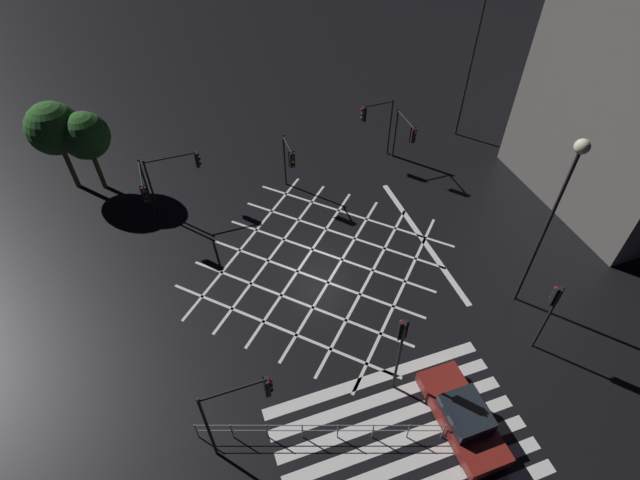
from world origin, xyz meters
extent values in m
plane|color=black|center=(0.00, 0.00, 0.00)|extent=(200.00, 200.00, 0.00)
cube|color=silver|center=(0.00, -6.75, 0.00)|extent=(9.53, 0.50, 0.01)
cube|color=silver|center=(0.00, -7.65, 0.00)|extent=(9.53, 0.50, 0.01)
cube|color=silver|center=(0.00, -8.55, 0.00)|extent=(9.53, 0.50, 0.01)
cube|color=silver|center=(0.00, -9.45, 0.00)|extent=(9.53, 0.50, 0.01)
cube|color=silver|center=(0.00, -10.35, 0.00)|extent=(9.53, 0.50, 0.01)
cube|color=silver|center=(3.00, -3.00, 0.00)|extent=(8.34, 8.34, 0.01)
cube|color=silver|center=(-3.00, -3.00, 0.00)|extent=(8.34, 8.34, 0.01)
cube|color=silver|center=(1.80, -1.80, 0.00)|extent=(8.34, 8.34, 0.01)
cube|color=silver|center=(-1.80, -1.80, 0.00)|extent=(8.34, 8.34, 0.01)
cube|color=silver|center=(0.60, -0.60, 0.00)|extent=(8.34, 8.34, 0.01)
cube|color=silver|center=(-0.60, -0.60, 0.00)|extent=(8.34, 8.34, 0.01)
cube|color=silver|center=(-0.60, 0.60, 0.00)|extent=(8.34, 8.34, 0.01)
cube|color=silver|center=(0.60, 0.60, 0.00)|extent=(8.34, 8.34, 0.01)
cube|color=silver|center=(-1.80, 1.80, 0.00)|extent=(8.34, 8.34, 0.01)
cube|color=silver|center=(1.80, 1.80, 0.00)|extent=(8.34, 8.34, 0.01)
cube|color=silver|center=(-3.00, 3.00, 0.00)|extent=(8.34, 8.34, 0.01)
cube|color=silver|center=(3.00, 3.00, 0.00)|extent=(8.34, 8.34, 0.01)
cube|color=silver|center=(5.80, 0.00, 0.00)|extent=(0.30, 9.53, 0.01)
cube|color=beige|center=(22.86, 5.03, 2.00)|extent=(1.40, 0.06, 1.80)
cube|color=beige|center=(19.23, 5.03, 2.00)|extent=(1.40, 0.06, 1.80)
cube|color=black|center=(15.60, 5.03, 2.00)|extent=(1.40, 0.06, 1.80)
cube|color=black|center=(19.23, 5.03, 5.33)|extent=(1.40, 0.06, 1.80)
cube|color=beige|center=(15.60, 5.03, 5.33)|extent=(1.40, 0.06, 1.80)
cube|color=beige|center=(19.23, 5.03, 8.66)|extent=(1.40, 0.06, 1.80)
cube|color=beige|center=(15.60, 5.03, 8.66)|extent=(1.40, 0.06, 1.80)
cylinder|color=black|center=(0.59, -7.32, 2.19)|extent=(0.11, 0.11, 4.38)
cube|color=black|center=(0.59, -7.19, 3.88)|extent=(0.28, 0.16, 0.90)
sphere|color=red|center=(0.59, -7.07, 4.18)|extent=(0.18, 0.18, 0.18)
sphere|color=black|center=(0.59, -7.07, 3.88)|extent=(0.18, 0.18, 0.18)
sphere|color=black|center=(0.59, -7.07, 3.58)|extent=(0.18, 0.18, 0.18)
cube|color=black|center=(0.59, -7.28, 3.88)|extent=(0.36, 0.02, 0.98)
cylinder|color=black|center=(7.51, 7.33, 1.72)|extent=(0.11, 0.11, 3.43)
cylinder|color=black|center=(7.51, 6.27, 3.28)|extent=(0.09, 2.11, 0.09)
cube|color=black|center=(7.51, 5.22, 2.83)|extent=(0.28, 0.16, 0.90)
sphere|color=red|center=(7.51, 5.10, 3.13)|extent=(0.18, 0.18, 0.18)
sphere|color=black|center=(7.51, 5.10, 2.83)|extent=(0.18, 0.18, 0.18)
sphere|color=black|center=(7.51, 5.10, 2.53)|extent=(0.18, 0.18, 0.18)
cube|color=black|center=(7.51, 5.31, 2.83)|extent=(0.36, 0.02, 0.98)
cylinder|color=black|center=(7.23, -7.59, 1.93)|extent=(0.11, 0.11, 3.86)
cube|color=black|center=(7.23, -7.45, 3.36)|extent=(0.28, 0.16, 0.90)
sphere|color=red|center=(7.23, -7.34, 3.66)|extent=(0.18, 0.18, 0.18)
sphere|color=black|center=(7.23, -7.34, 3.36)|extent=(0.18, 0.18, 0.18)
sphere|color=black|center=(7.23, -7.34, 3.06)|extent=(0.18, 0.18, 0.18)
cube|color=black|center=(7.23, -7.54, 3.36)|extent=(0.36, 0.02, 0.98)
cylinder|color=black|center=(0.27, 6.87, 1.74)|extent=(0.11, 0.11, 3.48)
cylinder|color=black|center=(0.27, 6.05, 3.33)|extent=(0.09, 1.64, 0.09)
cube|color=black|center=(0.27, 5.23, 2.88)|extent=(0.28, 0.16, 0.90)
sphere|color=black|center=(0.27, 5.12, 3.18)|extent=(0.18, 0.18, 0.18)
sphere|color=orange|center=(0.27, 5.12, 2.88)|extent=(0.18, 0.18, 0.18)
sphere|color=black|center=(0.27, 5.12, 2.58)|extent=(0.18, 0.18, 0.18)
cube|color=black|center=(0.27, 5.32, 2.88)|extent=(0.36, 0.02, 0.98)
cylinder|color=black|center=(7.31, 7.72, 1.93)|extent=(0.11, 0.11, 3.86)
cylinder|color=black|center=(6.38, 7.72, 3.71)|extent=(1.85, 0.09, 0.09)
cube|color=black|center=(5.46, 7.72, 3.26)|extent=(0.16, 0.28, 0.90)
sphere|color=red|center=(5.35, 7.72, 3.56)|extent=(0.18, 0.18, 0.18)
sphere|color=black|center=(5.35, 7.72, 3.26)|extent=(0.18, 0.18, 0.18)
sphere|color=black|center=(5.35, 7.72, 2.96)|extent=(0.18, 0.18, 0.18)
cube|color=black|center=(5.55, 7.72, 3.26)|extent=(0.02, 0.36, 0.98)
cylinder|color=black|center=(-7.45, 6.84, 1.86)|extent=(0.11, 0.11, 3.71)
cylinder|color=black|center=(-7.45, 5.73, 3.56)|extent=(0.09, 2.22, 0.09)
cube|color=black|center=(-7.45, 4.62, 3.11)|extent=(0.28, 0.16, 0.90)
sphere|color=red|center=(-7.45, 4.51, 3.41)|extent=(0.18, 0.18, 0.18)
sphere|color=black|center=(-7.45, 4.51, 3.11)|extent=(0.18, 0.18, 0.18)
sphere|color=black|center=(-7.45, 4.51, 2.81)|extent=(0.18, 0.18, 0.18)
cube|color=black|center=(-7.45, 4.71, 3.11)|extent=(0.36, 0.02, 0.98)
cylinder|color=black|center=(-7.26, 7.00, 1.73)|extent=(0.11, 0.11, 3.47)
cylinder|color=black|center=(-5.91, 7.00, 3.32)|extent=(2.70, 0.09, 0.09)
cube|color=black|center=(-4.56, 7.00, 2.87)|extent=(0.16, 0.28, 0.90)
sphere|color=red|center=(-4.45, 7.00, 3.17)|extent=(0.18, 0.18, 0.18)
sphere|color=black|center=(-4.45, 7.00, 2.87)|extent=(0.18, 0.18, 0.18)
sphere|color=black|center=(-4.45, 7.00, 2.57)|extent=(0.18, 0.18, 0.18)
cube|color=black|center=(-4.65, 7.00, 2.87)|extent=(0.02, 0.36, 0.98)
cylinder|color=black|center=(-6.77, -7.62, 2.13)|extent=(0.11, 0.11, 4.26)
cylinder|color=black|center=(-5.66, -7.62, 4.11)|extent=(2.22, 0.09, 0.09)
cube|color=black|center=(-4.55, -7.62, 3.66)|extent=(0.16, 0.28, 0.90)
sphere|color=red|center=(-4.44, -7.62, 3.96)|extent=(0.18, 0.18, 0.18)
sphere|color=black|center=(-4.44, -7.62, 3.66)|extent=(0.18, 0.18, 0.18)
sphere|color=black|center=(-4.44, -7.62, 3.36)|extent=(0.18, 0.18, 0.18)
cube|color=black|center=(-4.64, -7.62, 3.66)|extent=(0.02, 0.36, 0.98)
cylinder|color=black|center=(8.06, -5.10, 4.24)|extent=(0.14, 0.14, 8.48)
sphere|color=#F4EAC6|center=(8.06, -5.10, 8.65)|extent=(0.57, 0.57, 0.57)
cylinder|color=black|center=(12.63, 8.22, 4.84)|extent=(0.14, 0.14, 9.68)
cylinder|color=brown|center=(-11.48, 10.84, 1.44)|extent=(0.29, 0.29, 2.89)
sphere|color=#285B23|center=(-11.48, 10.84, 3.98)|extent=(2.91, 2.91, 2.91)
cylinder|color=brown|center=(-9.99, 10.23, 1.29)|extent=(0.27, 0.27, 2.58)
sphere|color=#285B23|center=(-9.99, 10.23, 3.56)|extent=(2.62, 2.62, 2.62)
cube|color=maroon|center=(2.38, -9.59, 0.47)|extent=(1.73, 4.29, 0.55)
cube|color=black|center=(2.38, -9.69, 1.01)|extent=(1.53, 1.80, 0.54)
sphere|color=white|center=(1.85, -7.49, 0.41)|extent=(0.16, 0.16, 0.16)
sphere|color=white|center=(2.92, -7.49, 0.41)|extent=(0.16, 0.16, 0.16)
cylinder|color=black|center=(1.64, -8.26, 0.32)|extent=(0.20, 0.63, 0.63)
cylinder|color=black|center=(3.13, -8.26, 0.32)|extent=(0.20, 0.63, 0.63)
cylinder|color=black|center=(1.64, -10.91, 0.32)|extent=(0.20, 0.63, 0.63)
cylinder|color=black|center=(3.13, -10.91, 0.32)|extent=(0.20, 0.63, 0.63)
cylinder|color=gray|center=(-7.31, -6.78, 0.53)|extent=(0.05, 0.05, 1.05)
cylinder|color=gray|center=(-6.06, -7.22, 0.53)|extent=(0.05, 0.05, 1.05)
cylinder|color=gray|center=(-4.81, -7.66, 0.53)|extent=(0.05, 0.05, 1.05)
cylinder|color=gray|center=(-3.56, -8.10, 0.53)|extent=(0.05, 0.05, 1.05)
cylinder|color=gray|center=(-2.32, -8.54, 0.53)|extent=(0.05, 0.05, 1.05)
cylinder|color=gray|center=(-1.07, -8.98, 0.53)|extent=(0.05, 0.05, 1.05)
cylinder|color=gray|center=(0.18, -9.42, 0.53)|extent=(0.05, 0.05, 1.05)
cylinder|color=gray|center=(1.42, -9.86, 0.53)|extent=(0.05, 0.05, 1.05)
cylinder|color=gray|center=(-2.94, -8.32, 1.01)|extent=(8.74, 3.12, 0.04)
cylinder|color=gray|center=(-2.94, -8.32, 0.58)|extent=(8.74, 3.12, 0.04)
camera|label=1|loc=(-5.64, -15.95, 18.82)|focal=28.00mm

